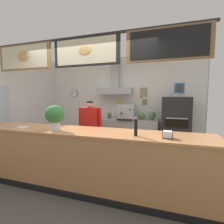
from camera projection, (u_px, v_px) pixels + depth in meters
The scene contains 14 objects.
ground_plane at pixel (91, 175), 3.30m from camera, with size 6.06×6.06×0.00m, color #514C47.
back_wall_assembly at pixel (119, 99), 5.19m from camera, with size 5.05×2.56×2.83m.
service_counter at pixel (80, 158), 2.85m from camera, with size 4.34×0.75×1.01m.
back_prep_counter at pixel (128, 134), 4.94m from camera, with size 1.72×0.57×0.91m.
pizza_oven at pixel (175, 126), 4.41m from camera, with size 0.72×0.68×1.68m.
shop_worker at pixel (90, 129), 4.02m from camera, with size 0.60×0.23×1.49m.
espresso_machine at pixel (127, 112), 4.88m from camera, with size 0.49×0.54×0.45m.
potted_thyme at pixel (142, 116), 4.76m from camera, with size 0.19×0.19×0.21m.
potted_oregano at pixel (109, 115), 5.12m from camera, with size 0.14×0.14×0.20m.
potted_rosemary at pixel (152, 115), 4.71m from camera, with size 0.20×0.20×0.24m.
pepper_grinder at pixel (136, 127), 2.36m from camera, with size 0.05×0.05×0.28m.
napkin_holder at pixel (168, 135), 2.25m from camera, with size 0.14×0.13×0.11m.
basil_vase at pixel (55, 116), 2.75m from camera, with size 0.32×0.32×0.43m.
condiment_plate at pixel (22, 127), 3.05m from camera, with size 0.18×0.18×0.01m.
Camera 1 is at (1.38, -2.90, 1.57)m, focal length 26.19 mm.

